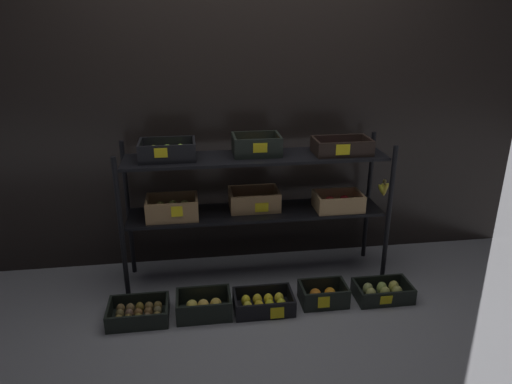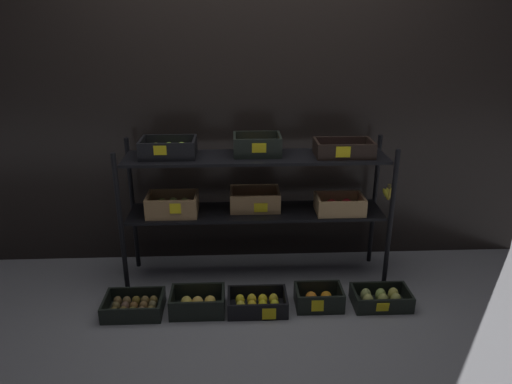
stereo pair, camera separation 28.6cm
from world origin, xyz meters
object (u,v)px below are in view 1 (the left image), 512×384
at_px(display_rack, 252,184).
at_px(crate_ground_apple_gold, 204,307).
at_px(crate_ground_orange, 323,296).
at_px(crate_ground_pear, 383,292).
at_px(crate_ground_kiwi, 139,313).
at_px(crate_ground_lemon, 264,303).

xyz_separation_m(display_rack, crate_ground_apple_gold, (-0.37, -0.41, -0.66)).
distance_m(crate_ground_orange, crate_ground_pear, 0.40).
height_order(crate_ground_orange, crate_ground_pear, crate_ground_orange).
bearing_deg(crate_ground_orange, crate_ground_apple_gold, -178.63).
height_order(crate_ground_kiwi, crate_ground_lemon, crate_ground_lemon).
distance_m(crate_ground_kiwi, crate_ground_apple_gold, 0.40).
bearing_deg(crate_ground_orange, crate_ground_lemon, -176.72).
xyz_separation_m(display_rack, crate_ground_kiwi, (-0.77, -0.41, -0.67)).
height_order(display_rack, crate_ground_pear, display_rack).
distance_m(display_rack, crate_ground_pear, 1.13).
bearing_deg(crate_ground_apple_gold, crate_ground_kiwi, 179.73).
xyz_separation_m(crate_ground_kiwi, crate_ground_apple_gold, (0.40, -0.00, 0.01)).
bearing_deg(crate_ground_orange, crate_ground_pear, -1.09).
bearing_deg(crate_ground_pear, crate_ground_lemon, -178.91).
relative_size(display_rack, crate_ground_pear, 5.05).
xyz_separation_m(crate_ground_lemon, crate_ground_orange, (0.40, 0.02, 0.01)).
bearing_deg(crate_ground_pear, crate_ground_orange, 178.91).
bearing_deg(display_rack, crate_ground_apple_gold, -131.42).
relative_size(crate_ground_kiwi, crate_ground_pear, 1.00).
relative_size(crate_ground_lemon, crate_ground_pear, 1.03).
bearing_deg(crate_ground_lemon, crate_ground_kiwi, 179.54).
xyz_separation_m(crate_ground_orange, crate_ground_pear, (0.40, -0.01, -0.00)).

